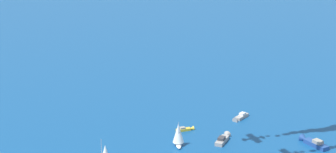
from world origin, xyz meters
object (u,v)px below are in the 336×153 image
at_px(sailboat_near_centre, 178,134).
at_px(motorboat_inshore, 186,129).
at_px(motorboat_mid_cluster, 223,139).
at_px(motorboat_outer_ring_a, 240,117).
at_px(motorboat_outer_ring_b, 313,142).

relative_size(sailboat_near_centre, motorboat_inshore, 1.44).
relative_size(sailboat_near_centre, motorboat_mid_cluster, 0.87).
height_order(sailboat_near_centre, motorboat_outer_ring_a, sailboat_near_centre).
bearing_deg(motorboat_outer_ring_a, motorboat_mid_cluster, 177.17).
xyz_separation_m(sailboat_near_centre, motorboat_outer_ring_b, (13.53, -38.09, -2.80)).
bearing_deg(motorboat_outer_ring_b, motorboat_inshore, 92.55).
height_order(sailboat_near_centre, motorboat_inshore, sailboat_near_centre).
xyz_separation_m(sailboat_near_centre, motorboat_outer_ring_a, (27.25, -12.94, -2.98)).
relative_size(sailboat_near_centre, motorboat_outer_ring_b, 0.83).
bearing_deg(sailboat_near_centre, motorboat_mid_cluster, -57.46).
bearing_deg(motorboat_mid_cluster, sailboat_near_centre, 122.54).
bearing_deg(motorboat_outer_ring_a, motorboat_outer_ring_b, -118.63).
height_order(motorboat_inshore, motorboat_mid_cluster, motorboat_mid_cluster).
distance_m(sailboat_near_centre, motorboat_mid_cluster, 14.49).
distance_m(motorboat_mid_cluster, motorboat_outer_ring_a, 19.64).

